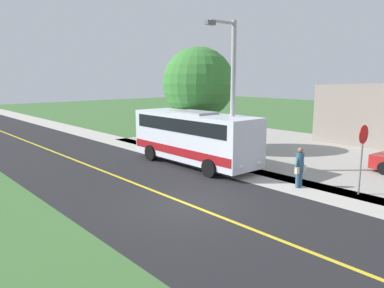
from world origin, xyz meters
name	(u,v)px	position (x,y,z in m)	size (l,w,h in m)	color
ground_plane	(188,204)	(0.00, 0.00, 0.00)	(120.00, 120.00, 0.00)	#3D6633
road_surface	(188,204)	(0.00, 0.00, 0.00)	(8.00, 100.00, 0.01)	black
sidewalk	(272,180)	(-5.20, 0.00, 0.00)	(2.40, 100.00, 0.01)	#B2ADA3
road_centre_line	(188,204)	(0.00, 0.00, 0.01)	(0.16, 100.00, 0.00)	gold
shuttle_bus_front	(194,136)	(-4.48, -4.72, 1.62)	(2.61, 8.01, 2.94)	silver
pedestrian_with_bags	(300,166)	(-5.10, 1.51, 0.96)	(0.72, 0.34, 1.78)	#335972
stop_sign	(362,148)	(-6.10, 3.70, 1.96)	(0.76, 0.07, 2.88)	slate
street_light_pole	(231,90)	(-4.87, -2.41, 4.12)	(1.97, 0.24, 7.43)	#9E9EA3
tree_curbside	(198,84)	(-7.40, -7.63, 4.34)	(4.60, 4.60, 6.65)	brown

